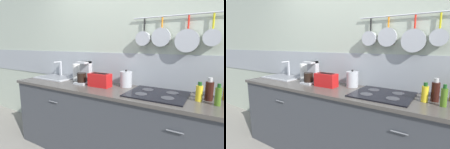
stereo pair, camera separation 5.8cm
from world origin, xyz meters
The scene contains 12 objects.
wall_back centered at (0.00, 0.34, 1.28)m, with size 7.20×0.15×2.60m.
cabinet_base centered at (0.00, 0.00, 0.45)m, with size 2.94×0.58×0.89m.
countertop centered at (0.00, 0.00, 0.91)m, with size 2.98×0.61×0.03m.
sink_basin centered at (-1.15, 0.12, 0.94)m, with size 0.59×0.35×0.25m.
paper_towel_roll centered at (-0.73, 0.15, 1.04)m, with size 0.12×0.12×0.24m.
coffee_maker centered at (-0.52, 0.07, 1.05)m, with size 0.17×0.21×0.29m.
toaster centered at (-0.24, 0.02, 1.01)m, with size 0.30×0.13×0.17m.
kettle centered at (0.04, 0.18, 1.02)m, with size 0.15×0.15×0.21m.
cooktop centered at (0.47, 0.03, 0.93)m, with size 0.59×0.51×0.01m.
bottle_vinegar centered at (0.86, 0.03, 1.00)m, with size 0.06×0.06×0.18m.
bottle_hot_sauce centered at (0.94, 0.10, 1.02)m, with size 0.07×0.07×0.21m.
bottle_sesame_oil centered at (1.01, -0.02, 1.01)m, with size 0.05×0.05×0.19m.
Camera 2 is at (1.03, -1.67, 1.44)m, focal length 28.00 mm.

